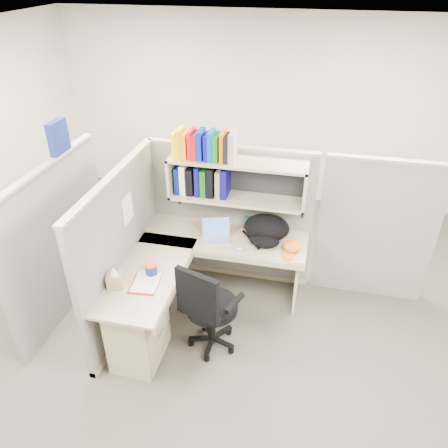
% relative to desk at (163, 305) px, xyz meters
% --- Properties ---
extents(ground, '(6.00, 6.00, 0.00)m').
position_rel_desk_xyz_m(ground, '(0.41, 0.29, -0.44)').
color(ground, '#343028').
rests_on(ground, ground).
extents(room_shell, '(6.00, 6.00, 6.00)m').
position_rel_desk_xyz_m(room_shell, '(0.41, 0.29, 1.18)').
color(room_shell, '#BAB4A8').
rests_on(room_shell, ground).
extents(cubicle, '(3.79, 1.84, 1.95)m').
position_rel_desk_xyz_m(cubicle, '(0.04, 0.74, 0.47)').
color(cubicle, '#5C5B57').
rests_on(cubicle, ground).
extents(desk, '(1.74, 1.75, 0.73)m').
position_rel_desk_xyz_m(desk, '(0.00, 0.00, 0.00)').
color(desk, tan).
rests_on(desk, ground).
extents(laptop, '(0.36, 0.36, 0.21)m').
position_rel_desk_xyz_m(laptop, '(0.34, 0.78, 0.40)').
color(laptop, silver).
rests_on(laptop, desk).
extents(backpack, '(0.56, 0.50, 0.28)m').
position_rel_desk_xyz_m(backpack, '(0.84, 0.85, 0.43)').
color(backpack, black).
rests_on(backpack, desk).
extents(orange_cap, '(0.23, 0.25, 0.10)m').
position_rel_desk_xyz_m(orange_cap, '(1.13, 0.76, 0.34)').
color(orange_cap, orange).
rests_on(orange_cap, desk).
extents(snack_canister, '(0.12, 0.12, 0.12)m').
position_rel_desk_xyz_m(snack_canister, '(-0.13, 0.09, 0.35)').
color(snack_canister, navy).
rests_on(snack_canister, desk).
extents(tissue_box, '(0.17, 0.17, 0.21)m').
position_rel_desk_xyz_m(tissue_box, '(-0.38, -0.16, 0.40)').
color(tissue_box, tan).
rests_on(tissue_box, desk).
extents(mouse, '(0.10, 0.07, 0.03)m').
position_rel_desk_xyz_m(mouse, '(0.61, 0.64, 0.31)').
color(mouse, '#8DB1C9').
rests_on(mouse, desk).
extents(paper_cup, '(0.08, 0.08, 0.10)m').
position_rel_desk_xyz_m(paper_cup, '(0.39, 0.95, 0.34)').
color(paper_cup, white).
rests_on(paper_cup, desk).
extents(book_stack, '(0.17, 0.23, 0.11)m').
position_rel_desk_xyz_m(book_stack, '(0.64, 1.12, 0.35)').
color(book_stack, gray).
rests_on(book_stack, desk).
extents(loose_paper, '(0.26, 0.33, 0.00)m').
position_rel_desk_xyz_m(loose_paper, '(-0.13, -0.04, 0.29)').
color(loose_paper, silver).
rests_on(loose_paper, desk).
extents(task_chair, '(0.59, 0.55, 1.03)m').
position_rel_desk_xyz_m(task_chair, '(0.46, -0.02, -0.08)').
color(task_chair, black).
rests_on(task_chair, ground).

